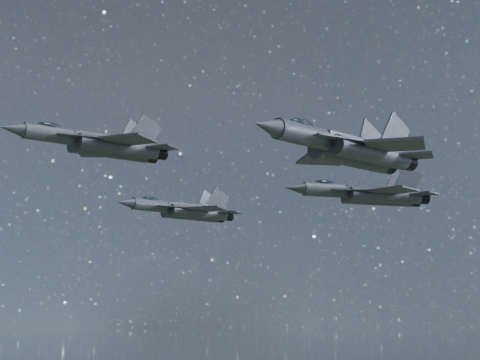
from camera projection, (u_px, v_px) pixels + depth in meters
jet_lead at (101, 144)px, 75.85m from camera, size 17.09×11.96×4.31m
jet_left at (186, 211)px, 102.68m from camera, size 17.26×12.04×4.34m
jet_right at (349, 149)px, 67.22m from camera, size 19.50×13.28×4.90m
jet_slot at (370, 194)px, 87.91m from camera, size 17.41×11.92×4.37m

